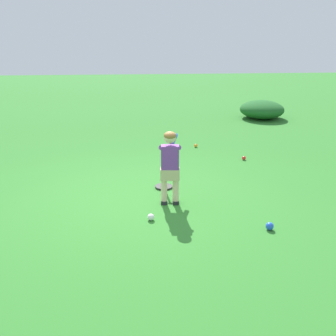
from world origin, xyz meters
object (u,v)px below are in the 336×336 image
object	(u,v)px
play_ball_by_bucket	(270,226)
play_ball_far_right	(196,146)
batting_tee	(164,182)
play_ball_center_lawn	(151,217)
play_ball_behind_batter	(244,158)
child_batter	(170,161)

from	to	relation	value
play_ball_by_bucket	play_ball_far_right	size ratio (longest dim) A/B	1.36
play_ball_by_bucket	batting_tee	distance (m)	2.00
play_ball_center_lawn	batting_tee	size ratio (longest dim) A/B	0.15
play_ball_behind_batter	batting_tee	bearing A→B (deg)	-141.32
play_ball_behind_batter	play_ball_far_right	size ratio (longest dim) A/B	1.02
play_ball_far_right	batting_tee	world-z (taller)	batting_tee
play_ball_by_bucket	play_ball_center_lawn	distance (m)	1.54
play_ball_far_right	play_ball_center_lawn	bearing A→B (deg)	-108.24
play_ball_by_bucket	batting_tee	size ratio (longest dim) A/B	0.16
child_batter	play_ball_center_lawn	xyz separation A→B (m)	(-0.31, -0.55, -0.60)
play_ball_behind_batter	play_ball_center_lawn	world-z (taller)	play_ball_center_lawn
play_ball_behind_batter	play_ball_far_right	xyz separation A→B (m)	(-0.79, 1.02, -0.00)
play_ball_by_bucket	batting_tee	world-z (taller)	batting_tee
child_batter	play_ball_far_right	bearing A→B (deg)	74.00
child_batter	batting_tee	world-z (taller)	child_batter
batting_tee	child_batter	bearing A→B (deg)	-86.11
play_ball_behind_batter	play_ball_by_bucket	distance (m)	2.99
child_batter	play_ball_center_lawn	world-z (taller)	child_batter
play_ball_behind_batter	play_ball_far_right	bearing A→B (deg)	128.00
play_ball_by_bucket	play_ball_center_lawn	size ratio (longest dim) A/B	1.10
child_batter	play_ball_behind_batter	distance (m)	2.65
play_ball_by_bucket	play_ball_behind_batter	bearing A→B (deg)	80.64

